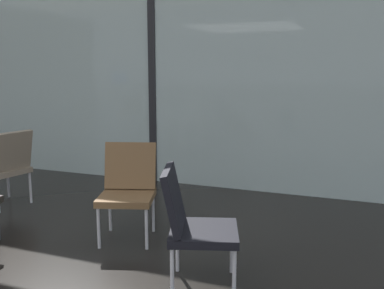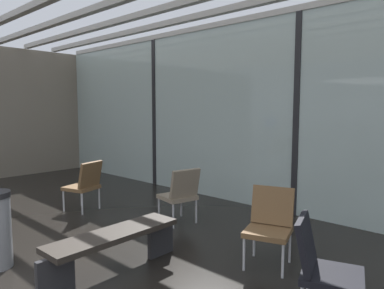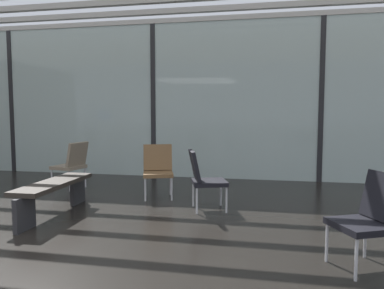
{
  "view_description": "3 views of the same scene",
  "coord_description": "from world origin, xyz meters",
  "px_view_note": "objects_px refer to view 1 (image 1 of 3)",
  "views": [
    {
      "loc": [
        2.61,
        -0.2,
        1.56
      ],
      "look_at": [
        1.87,
        1.74,
        1.2
      ],
      "focal_mm": 40.88,
      "sensor_mm": 36.0,
      "label": 1
    },
    {
      "loc": [
        2.69,
        -0.24,
        1.78
      ],
      "look_at": [
        -1.07,
        3.81,
        1.21
      ],
      "focal_mm": 33.23,
      "sensor_mm": 36.0,
      "label": 2
    },
    {
      "loc": [
        2.44,
        -2.66,
        1.42
      ],
      "look_at": [
        1.11,
        3.96,
        0.82
      ],
      "focal_mm": 34.77,
      "sensor_mm": 36.0,
      "label": 3
    }
  ],
  "objects_px": {
    "parked_airplane": "(296,53)",
    "lounge_chair_3": "(192,220)",
    "lounge_chair_4": "(6,164)",
    "lounge_chair_1": "(128,185)"
  },
  "relations": [
    {
      "from": "parked_airplane",
      "to": "lounge_chair_3",
      "type": "height_order",
      "value": "parked_airplane"
    },
    {
      "from": "parked_airplane",
      "to": "lounge_chair_4",
      "type": "relative_size",
      "value": 14.23
    },
    {
      "from": "lounge_chair_3",
      "to": "lounge_chair_4",
      "type": "bearing_deg",
      "value": 51.52
    },
    {
      "from": "lounge_chair_3",
      "to": "parked_airplane",
      "type": "bearing_deg",
      "value": -15.39
    },
    {
      "from": "lounge_chair_1",
      "to": "lounge_chair_3",
      "type": "bearing_deg",
      "value": -55.09
    },
    {
      "from": "lounge_chair_3",
      "to": "lounge_chair_4",
      "type": "xyz_separation_m",
      "value": [
        -2.62,
        0.98,
        0.0
      ]
    },
    {
      "from": "lounge_chair_4",
      "to": "lounge_chair_1",
      "type": "bearing_deg",
      "value": 91.68
    },
    {
      "from": "lounge_chair_1",
      "to": "lounge_chair_3",
      "type": "distance_m",
      "value": 1.11
    },
    {
      "from": "parked_airplane",
      "to": "lounge_chair_1",
      "type": "distance_m",
      "value": 7.14
    },
    {
      "from": "lounge_chair_1",
      "to": "lounge_chair_4",
      "type": "height_order",
      "value": "same"
    }
  ]
}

